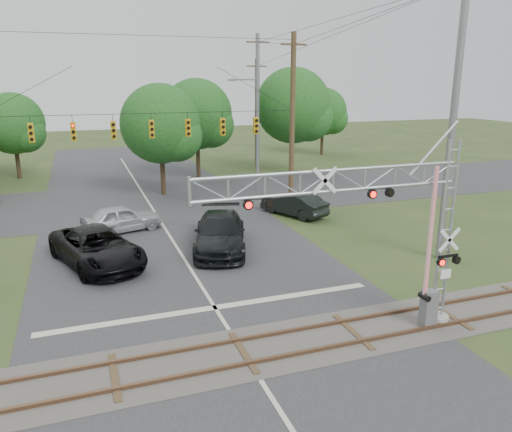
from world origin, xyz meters
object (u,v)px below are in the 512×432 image
object	(u,v)px
crossing_gantry	(379,222)
streetlight	(255,129)
traffic_signal_span	(166,126)
car_dark	(220,233)
pickup_black	(97,247)
sedan_silver	(122,218)

from	to	relation	value
crossing_gantry	streetlight	size ratio (longest dim) A/B	1.08
traffic_signal_span	streetlight	world-z (taller)	traffic_signal_span
car_dark	streetlight	xyz separation A→B (m)	(6.43, 12.72, 3.95)
crossing_gantry	streetlight	distance (m)	23.50
car_dark	traffic_signal_span	bearing A→B (deg)	115.48
traffic_signal_span	car_dark	size ratio (longest dim) A/B	3.11
pickup_black	car_dark	bearing A→B (deg)	-16.85
pickup_black	streetlight	bearing A→B (deg)	27.25
pickup_black	car_dark	world-z (taller)	car_dark
traffic_signal_span	pickup_black	size ratio (longest dim) A/B	3.10
crossing_gantry	sedan_silver	xyz separation A→B (m)	(-6.91, 15.40, -3.29)
pickup_black	car_dark	distance (m)	6.07
crossing_gantry	streetlight	world-z (taller)	streetlight
traffic_signal_span	pickup_black	bearing A→B (deg)	-120.93
streetlight	pickup_black	bearing A→B (deg)	-134.06
crossing_gantry	car_dark	bearing A→B (deg)	103.15
crossing_gantry	streetlight	xyz separation A→B (m)	(3.99, 23.14, 0.79)
crossing_gantry	traffic_signal_span	xyz separation A→B (m)	(-3.63, 18.36, 1.64)
streetlight	traffic_signal_span	bearing A→B (deg)	-147.88
car_dark	sedan_silver	world-z (taller)	car_dark
pickup_black	streetlight	size ratio (longest dim) A/B	0.72
sedan_silver	streetlight	bearing A→B (deg)	-69.96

